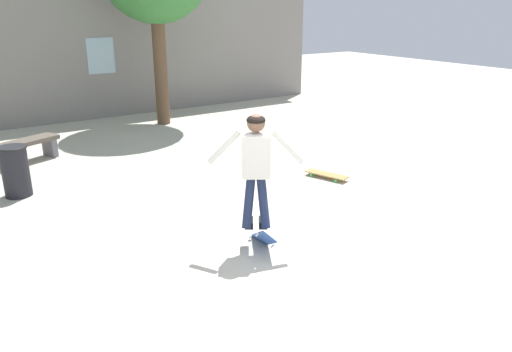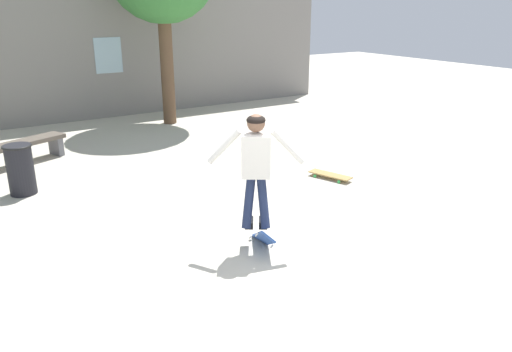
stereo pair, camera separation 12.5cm
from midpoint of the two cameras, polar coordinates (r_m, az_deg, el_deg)
name	(u,v)px [view 1 (the left image)]	position (r m, az deg, el deg)	size (l,w,h in m)	color
ground_plane	(285,290)	(5.45, 2.71, -12.92)	(40.00, 40.00, 0.00)	beige
building_backdrop	(48,33)	(13.64, -22.93, 14.86)	(16.27, 0.52, 5.55)	gray
park_bench	(11,150)	(10.33, -26.53, 2.72)	(1.86, 1.10, 0.44)	brown
trash_bin	(15,170)	(8.68, -26.18, 0.62)	(0.45, 0.45, 0.81)	black
skater	(256,161)	(5.86, -0.61, 1.69)	(1.02, 0.70, 1.40)	silver
skateboard_flipping	(263,239)	(6.22, 0.21, -7.18)	(0.44, 0.83, 0.55)	#2D519E
skateboard_resting	(327,174)	(8.77, 7.68, 0.19)	(0.45, 0.80, 0.08)	#AD894C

